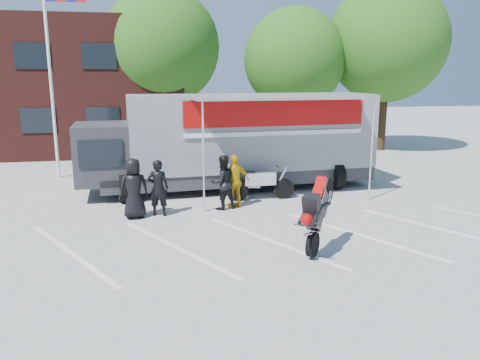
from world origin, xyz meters
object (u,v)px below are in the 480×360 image
object	(u,v)px
flagpole	(55,50)
spectator_leather_a	(134,188)
tree_left	(162,47)
parked_motorcycle	(261,199)
spectator_hivis	(235,181)
transporter_truck	(239,188)
spectator_leather_b	(158,188)
stunt_bike_rider	(321,249)
spectator_leather_c	(223,182)
tree_mid	(295,60)
tree_right	(387,42)

from	to	relation	value
flagpole	spectator_leather_a	size ratio (longest dim) A/B	4.51
tree_left	parked_motorcycle	xyz separation A→B (m)	(2.89, -11.00, -5.57)
spectator_hivis	parked_motorcycle	bearing A→B (deg)	-157.92
tree_left	spectator_leather_a	world-z (taller)	tree_left
transporter_truck	parked_motorcycle	world-z (taller)	transporter_truck
spectator_leather_b	spectator_hivis	distance (m)	2.43
tree_left	spectator_leather_b	distance (m)	13.14
tree_left	stunt_bike_rider	world-z (taller)	tree_left
spectator_leather_b	spectator_leather_c	distance (m)	2.00
stunt_bike_rider	spectator_leather_a	bearing A→B (deg)	-178.80
tree_mid	tree_right	xyz separation A→B (m)	(5.00, -0.50, 0.93)
flagpole	spectator_leather_c	distance (m)	9.21
flagpole	tree_mid	world-z (taller)	flagpole
tree_right	tree_mid	bearing A→B (deg)	174.29
transporter_truck	spectator_leather_a	bearing A→B (deg)	-143.38
flagpole	spectator_leather_b	bearing A→B (deg)	-59.29
tree_mid	parked_motorcycle	world-z (taller)	tree_mid
tree_mid	tree_right	distance (m)	5.11
stunt_bike_rider	spectator_leather_c	bearing A→B (deg)	153.61
transporter_truck	spectator_hivis	world-z (taller)	transporter_truck
flagpole	tree_right	xyz separation A→B (m)	(16.24, 4.50, 0.82)
tree_mid	parked_motorcycle	size ratio (longest dim) A/B	3.34
parked_motorcycle	spectator_leather_b	size ratio (longest dim) A/B	1.36
tree_right	stunt_bike_rider	xyz separation A→B (m)	(-8.75, -14.29, -5.88)
flagpole	parked_motorcycle	size ratio (longest dim) A/B	3.48
spectator_hivis	tree_right	bearing A→B (deg)	-149.70
stunt_bike_rider	tree_left	bearing A→B (deg)	140.31
tree_right	spectator_leather_c	bearing A→B (deg)	-135.45
tree_left	transporter_truck	distance (m)	11.04
transporter_truck	spectator_hivis	xyz separation A→B (m)	(-0.59, -2.57, 0.84)
tree_right	spectator_hivis	bearing A→B (deg)	-134.61
spectator_leather_c	tree_mid	bearing A→B (deg)	-136.17
tree_left	spectator_leather_a	distance (m)	13.27
stunt_bike_rider	spectator_leather_c	world-z (taller)	spectator_leather_c
tree_right	spectator_hivis	distance (m)	15.30
stunt_bike_rider	spectator_hivis	world-z (taller)	spectator_hivis
spectator_leather_b	spectator_hivis	world-z (taller)	spectator_leather_b
stunt_bike_rider	parked_motorcycle	bearing A→B (deg)	133.01
transporter_truck	spectator_leather_b	size ratio (longest dim) A/B	6.38
tree_left	spectator_leather_c	bearing A→B (deg)	-83.10
transporter_truck	spectator_hivis	distance (m)	2.77
parked_motorcycle	spectator_leather_b	distance (m)	3.74
parked_motorcycle	transporter_truck	bearing A→B (deg)	13.56
spectator_leather_b	spectator_hivis	size ratio (longest dim) A/B	1.00
tree_left	tree_right	world-z (taller)	tree_right
tree_right	transporter_truck	world-z (taller)	tree_right
stunt_bike_rider	tree_mid	bearing A→B (deg)	114.46
tree_right	spectator_leather_a	world-z (taller)	tree_right
stunt_bike_rider	spectator_hivis	xyz separation A→B (m)	(-1.40, 4.01, 0.84)
flagpole	transporter_truck	world-z (taller)	flagpole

